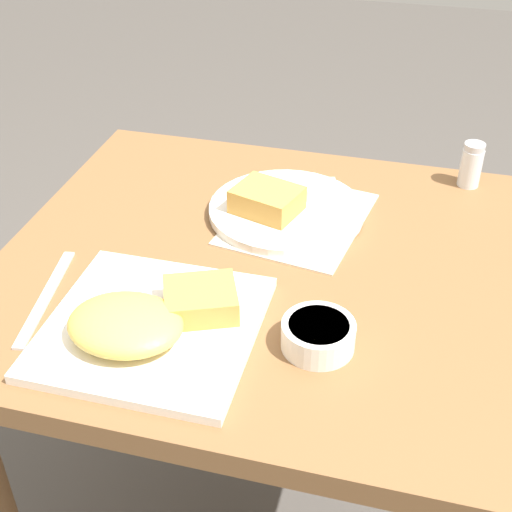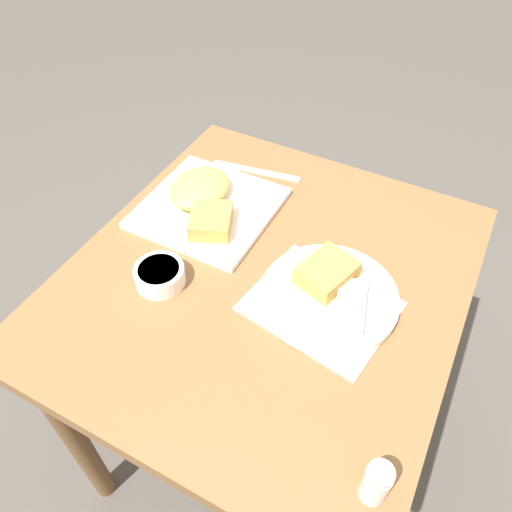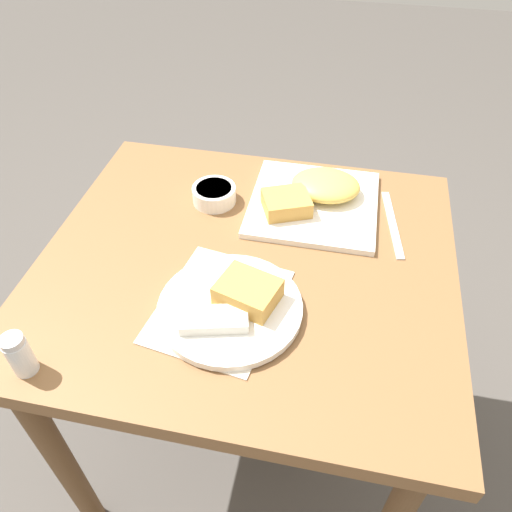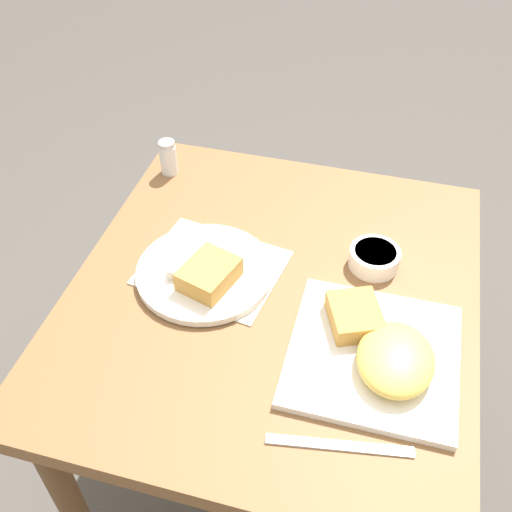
{
  "view_description": "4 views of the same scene",
  "coord_description": "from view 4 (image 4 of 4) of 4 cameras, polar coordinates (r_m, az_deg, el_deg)",
  "views": [
    {
      "loc": [
        0.21,
        -0.85,
        1.35
      ],
      "look_at": [
        -0.01,
        -0.02,
        0.74
      ],
      "focal_mm": 50.0,
      "sensor_mm": 36.0,
      "label": 1
    },
    {
      "loc": [
        0.57,
        0.28,
        1.45
      ],
      "look_at": [
        0.0,
        -0.02,
        0.76
      ],
      "focal_mm": 35.0,
      "sensor_mm": 36.0,
      "label": 2
    },
    {
      "loc": [
        -0.16,
        0.68,
        1.4
      ],
      "look_at": [
        -0.03,
        0.03,
        0.76
      ],
      "focal_mm": 35.0,
      "sensor_mm": 36.0,
      "label": 3
    },
    {
      "loc": [
        -0.73,
        -0.16,
        1.52
      ],
      "look_at": [
        0.03,
        0.04,
        0.77
      ],
      "focal_mm": 42.0,
      "sensor_mm": 36.0,
      "label": 4
    }
  ],
  "objects": [
    {
      "name": "plate_square_near",
      "position": [
        1.0,
        11.63,
        -8.87
      ],
      "size": [
        0.27,
        0.27,
        0.06
      ],
      "color": "white",
      "rests_on": "dining_table"
    },
    {
      "name": "menu_card",
      "position": [
        1.14,
        -4.17,
        -1.1
      ],
      "size": [
        0.24,
        0.28,
        0.0
      ],
      "rotation": [
        0.0,
        0.0,
        -0.16
      ],
      "color": "beige",
      "rests_on": "dining_table"
    },
    {
      "name": "plate_oval_far",
      "position": [
        1.11,
        -5.0,
        -1.47
      ],
      "size": [
        0.26,
        0.26,
        0.05
      ],
      "color": "white",
      "rests_on": "menu_card"
    },
    {
      "name": "dining_table",
      "position": [
        1.18,
        1.53,
        -6.56
      ],
      "size": [
        0.81,
        0.74,
        0.72
      ],
      "color": "brown",
      "rests_on": "ground_plane"
    },
    {
      "name": "ground_plane",
      "position": [
        1.7,
        1.13,
        -19.79
      ],
      "size": [
        8.0,
        8.0,
        0.0
      ],
      "primitive_type": "plane",
      "color": "#4C4742"
    },
    {
      "name": "sauce_ramekin",
      "position": [
        1.15,
        11.21,
        -0.16
      ],
      "size": [
        0.1,
        0.1,
        0.04
      ],
      "color": "white",
      "rests_on": "dining_table"
    },
    {
      "name": "butter_knife",
      "position": [
        0.92,
        7.93,
        -17.45
      ],
      "size": [
        0.05,
        0.22,
        0.0
      ],
      "rotation": [
        0.0,
        0.0,
        1.73
      ],
      "color": "silver",
      "rests_on": "dining_table"
    },
    {
      "name": "salt_shaker",
      "position": [
        1.37,
        -8.35,
        9.09
      ],
      "size": [
        0.04,
        0.04,
        0.08
      ],
      "color": "white",
      "rests_on": "dining_table"
    }
  ]
}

